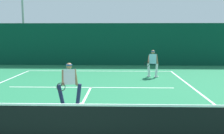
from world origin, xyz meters
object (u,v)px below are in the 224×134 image
Objects in this scene: tennis_ball_extra at (52,116)px; light_pole at (22,3)px; tennis_ball at (72,122)px; player_far at (153,62)px; player_near at (69,82)px.

tennis_ball_extra is 16.41m from light_pole.
tennis_ball is 0.01× the size of light_pole.
player_far is 0.19× the size of light_pole.
tennis_ball_extra is at bearing 65.52° from player_near.
light_pole is (-6.52, 13.08, 4.24)m from player_near.
tennis_ball is at bearing 79.46° from player_far.
player_near is at bearing -63.50° from light_pole.
tennis_ball is (0.43, -1.80, -0.82)m from player_near.
light_pole is (-10.26, 7.12, 4.21)m from player_far.
tennis_ball_extra is 0.01× the size of light_pole.
player_far reaches higher than tennis_ball.
player_far is at bearing 66.94° from tennis_ball.
player_near reaches higher than tennis_ball.
player_near is 23.56× the size of tennis_ball_extra.
light_pole is (-6.21, 14.32, 5.05)m from tennis_ball_extra.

